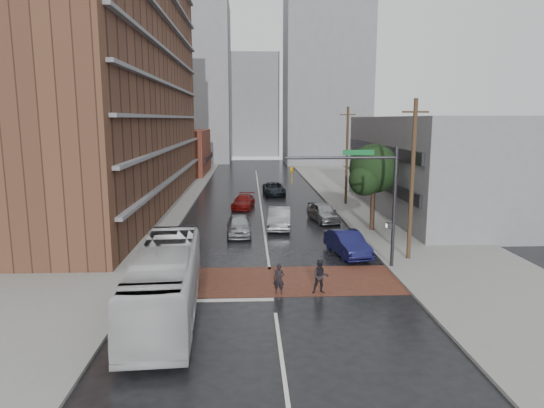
{
  "coord_description": "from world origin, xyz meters",
  "views": [
    {
      "loc": [
        -1.15,
        -24.96,
        8.79
      ],
      "look_at": [
        0.27,
        5.04,
        3.5
      ],
      "focal_mm": 32.0,
      "sensor_mm": 36.0,
      "label": 1
    }
  ],
  "objects": [
    {
      "name": "apartment_block",
      "position": [
        -14.0,
        24.0,
        14.0
      ],
      "size": [
        10.0,
        44.0,
        28.0
      ],
      "primitive_type": "cube",
      "color": "brown",
      "rests_on": "ground"
    },
    {
      "name": "car_travel_a",
      "position": [
        -1.97,
        11.24,
        0.78
      ],
      "size": [
        1.97,
        4.63,
        1.56
      ],
      "primitive_type": "imported",
      "rotation": [
        0.0,
        0.0,
        0.03
      ],
      "color": "#A0A3A7",
      "rests_on": "ground"
    },
    {
      "name": "car_parked_mid",
      "position": [
        5.27,
        16.0,
        0.67
      ],
      "size": [
        2.59,
        4.84,
        1.33
      ],
      "primitive_type": "imported",
      "rotation": [
        0.0,
        0.0,
        0.16
      ],
      "color": "black",
      "rests_on": "ground"
    },
    {
      "name": "car_travel_b",
      "position": [
        1.26,
        13.36,
        0.84
      ],
      "size": [
        2.21,
        5.23,
        1.68
      ],
      "primitive_type": "imported",
      "rotation": [
        0.0,
        0.0,
        -0.09
      ],
      "color": "#ABAEB2",
      "rests_on": "ground"
    },
    {
      "name": "car_parked_near",
      "position": [
        5.2,
        5.35,
        0.79
      ],
      "size": [
        2.52,
        5.03,
        1.58
      ],
      "primitive_type": "imported",
      "rotation": [
        0.0,
        0.0,
        0.18
      ],
      "color": "#121342",
      "rests_on": "ground"
    },
    {
      "name": "pedestrian_a",
      "position": [
        0.31,
        -1.5,
        0.79
      ],
      "size": [
        0.66,
        0.53,
        1.57
      ],
      "primitive_type": "imported",
      "rotation": [
        0.0,
        0.0,
        -0.3
      ],
      "color": "black",
      "rests_on": "ground"
    },
    {
      "name": "ground",
      "position": [
        0.0,
        0.0,
        0.0
      ],
      "size": [
        160.0,
        160.0,
        0.0
      ],
      "primitive_type": "plane",
      "color": "black",
      "rests_on": "ground"
    },
    {
      "name": "car_travel_c",
      "position": [
        -1.75,
        22.59,
        0.67
      ],
      "size": [
        2.58,
        4.83,
        1.33
      ],
      "primitive_type": "imported",
      "rotation": [
        0.0,
        0.0,
        -0.16
      ],
      "color": "#660D0B",
      "rests_on": "ground"
    },
    {
      "name": "storefront_west",
      "position": [
        -12.0,
        54.0,
        3.5
      ],
      "size": [
        8.0,
        16.0,
        7.0
      ],
      "primitive_type": "cube",
      "color": "brown",
      "rests_on": "ground"
    },
    {
      "name": "building_east",
      "position": [
        16.5,
        20.0,
        4.5
      ],
      "size": [
        11.0,
        26.0,
        9.0
      ],
      "primitive_type": "cube",
      "color": "gray",
      "rests_on": "ground"
    },
    {
      "name": "pedestrian_b",
      "position": [
        2.43,
        -1.5,
        0.87
      ],
      "size": [
        0.86,
        0.68,
        1.74
      ],
      "primitive_type": "imported",
      "rotation": [
        0.0,
        0.0,
        -0.02
      ],
      "color": "black",
      "rests_on": "ground"
    },
    {
      "name": "signal_mast",
      "position": [
        5.85,
        2.5,
        4.73
      ],
      "size": [
        6.5,
        0.3,
        7.2
      ],
      "color": "#2D2D33",
      "rests_on": "ground"
    },
    {
      "name": "distant_tower_east",
      "position": [
        14.0,
        72.0,
        18.0
      ],
      "size": [
        16.0,
        14.0,
        36.0
      ],
      "primitive_type": "cube",
      "color": "gray",
      "rests_on": "ground"
    },
    {
      "name": "crosswalk",
      "position": [
        0.0,
        0.5,
        0.01
      ],
      "size": [
        14.0,
        5.0,
        0.02
      ],
      "primitive_type": "cube",
      "color": "brown",
      "rests_on": "ground"
    },
    {
      "name": "suv_travel",
      "position": [
        1.72,
        30.91,
        0.73
      ],
      "size": [
        2.62,
        5.34,
        1.46
      ],
      "primitive_type": "imported",
      "rotation": [
        0.0,
        0.0,
        0.04
      ],
      "color": "black",
      "rests_on": "ground"
    },
    {
      "name": "distant_tower_west",
      "position": [
        -14.0,
        78.0,
        16.0
      ],
      "size": [
        18.0,
        16.0,
        32.0
      ],
      "primitive_type": "cube",
      "color": "gray",
      "rests_on": "ground"
    },
    {
      "name": "transit_bus",
      "position": [
        -4.97,
        -3.88,
        1.57
      ],
      "size": [
        3.34,
        11.43,
        3.14
      ],
      "primitive_type": "imported",
      "rotation": [
        0.0,
        0.0,
        0.06
      ],
      "color": "silver",
      "rests_on": "ground"
    },
    {
      "name": "distant_tower_center",
      "position": [
        0.0,
        95.0,
        12.0
      ],
      "size": [
        12.0,
        10.0,
        24.0
      ],
      "primitive_type": "cube",
      "color": "gray",
      "rests_on": "ground"
    },
    {
      "name": "car_parked_far",
      "position": [
        5.24,
        16.0,
        0.81
      ],
      "size": [
        2.73,
        5.04,
        1.63
      ],
      "primitive_type": "imported",
      "rotation": [
        0.0,
        0.0,
        0.18
      ],
      "color": "#96999D",
      "rests_on": "ground"
    },
    {
      "name": "utility_pole_far",
      "position": [
        8.8,
        24.0,
        5.14
      ],
      "size": [
        1.6,
        0.26,
        10.0
      ],
      "color": "#473321",
      "rests_on": "ground"
    },
    {
      "name": "sidewalk_east",
      "position": [
        11.5,
        25.0,
        0.07
      ],
      "size": [
        9.0,
        90.0,
        0.15
      ],
      "primitive_type": "cube",
      "color": "gray",
      "rests_on": "ground"
    },
    {
      "name": "utility_pole_near",
      "position": [
        8.8,
        4.0,
        5.14
      ],
      "size": [
        1.6,
        0.26,
        10.0
      ],
      "color": "#473321",
      "rests_on": "ground"
    },
    {
      "name": "street_tree",
      "position": [
        8.52,
        12.03,
        4.73
      ],
      "size": [
        4.2,
        4.1,
        6.9
      ],
      "color": "#332319",
      "rests_on": "ground"
    },
    {
      "name": "sidewalk_west",
      "position": [
        -11.5,
        25.0,
        0.07
      ],
      "size": [
        9.0,
        90.0,
        0.15
      ],
      "primitive_type": "cube",
      "color": "gray",
      "rests_on": "ground"
    }
  ]
}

